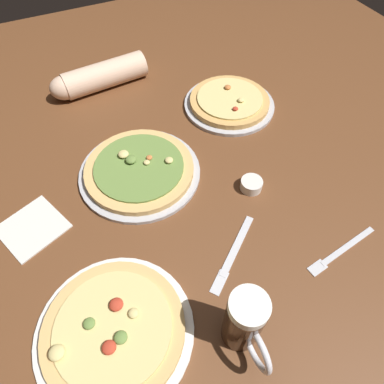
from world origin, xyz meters
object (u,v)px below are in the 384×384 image
(pizza_plate_side, at_px, (229,102))
(diner_arm, at_px, (97,78))
(ramekin_sauce, at_px, (251,185))
(pizza_plate_far, at_px, (140,170))
(knife_right, at_px, (233,253))
(fork_left, at_px, (341,251))
(napkin_folded, at_px, (32,227))
(beer_mug_dark, at_px, (245,323))
(pizza_plate_near, at_px, (114,330))

(pizza_plate_side, relative_size, diner_arm, 0.88)
(pizza_plate_side, relative_size, ramekin_sauce, 5.05)
(pizza_plate_far, distance_m, pizza_plate_side, 0.40)
(knife_right, xyz_separation_m, diner_arm, (-0.11, 0.76, 0.04))
(fork_left, bearing_deg, napkin_folded, 149.92)
(pizza_plate_side, height_order, knife_right, pizza_plate_side)
(ramekin_sauce, distance_m, napkin_folded, 0.57)
(napkin_folded, bearing_deg, diner_arm, 57.57)
(pizza_plate_side, distance_m, beer_mug_dark, 0.73)
(pizza_plate_side, height_order, fork_left, pizza_plate_side)
(pizza_plate_near, bearing_deg, pizza_plate_far, 63.20)
(pizza_plate_side, height_order, napkin_folded, pizza_plate_side)
(diner_arm, bearing_deg, pizza_plate_near, -103.58)
(pizza_plate_far, xyz_separation_m, fork_left, (0.35, -0.43, -0.01))
(pizza_plate_far, distance_m, fork_left, 0.56)
(diner_arm, bearing_deg, napkin_folded, -122.43)
(pizza_plate_far, bearing_deg, beer_mug_dark, -85.76)
(pizza_plate_near, height_order, beer_mug_dark, beer_mug_dark)
(beer_mug_dark, bearing_deg, napkin_folded, 127.67)
(pizza_plate_near, distance_m, pizza_plate_side, 0.78)
(ramekin_sauce, height_order, diner_arm, diner_arm)
(napkin_folded, height_order, fork_left, napkin_folded)
(fork_left, height_order, knife_right, same)
(pizza_plate_side, bearing_deg, knife_right, -117.99)
(pizza_plate_near, height_order, pizza_plate_side, pizza_plate_near)
(pizza_plate_near, distance_m, knife_right, 0.31)
(knife_right, distance_m, diner_arm, 0.77)
(knife_right, bearing_deg, napkin_folded, 146.67)
(pizza_plate_far, bearing_deg, diner_arm, 89.45)
(ramekin_sauce, xyz_separation_m, fork_left, (0.10, -0.26, -0.01))
(ramekin_sauce, height_order, napkin_folded, ramekin_sauce)
(beer_mug_dark, bearing_deg, fork_left, 11.20)
(napkin_folded, bearing_deg, fork_left, -30.08)
(ramekin_sauce, relative_size, diner_arm, 0.18)
(napkin_folded, distance_m, fork_left, 0.76)
(napkin_folded, height_order, knife_right, napkin_folded)
(pizza_plate_far, relative_size, ramekin_sauce, 5.71)
(beer_mug_dark, height_order, diner_arm, beer_mug_dark)
(pizza_plate_side, xyz_separation_m, fork_left, (-0.02, -0.59, -0.01))
(pizza_plate_near, distance_m, ramekin_sauce, 0.49)
(pizza_plate_near, distance_m, diner_arm, 0.84)
(fork_left, distance_m, diner_arm, 0.93)
(pizza_plate_far, bearing_deg, knife_right, -70.74)
(beer_mug_dark, bearing_deg, pizza_plate_near, 153.54)
(ramekin_sauce, distance_m, diner_arm, 0.66)
(pizza_plate_near, relative_size, fork_left, 1.52)
(pizza_plate_near, distance_m, fork_left, 0.55)
(napkin_folded, bearing_deg, beer_mug_dark, -52.33)
(pizza_plate_far, xyz_separation_m, knife_right, (0.11, -0.33, -0.01))
(ramekin_sauce, relative_size, knife_right, 0.31)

